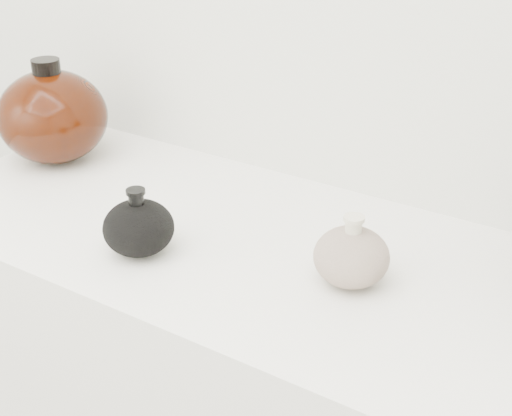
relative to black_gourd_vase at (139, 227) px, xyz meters
The scene contains 3 objects.
black_gourd_vase is the anchor object (origin of this frame).
cream_gourd_vase 0.32m from the black_gourd_vase, 17.43° to the left, with size 0.14×0.14×0.11m.
left_round_pot 0.42m from the black_gourd_vase, 153.44° to the left, with size 0.21×0.21×0.20m.
Camera 1 is at (0.53, 0.14, 1.46)m, focal length 50.00 mm.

